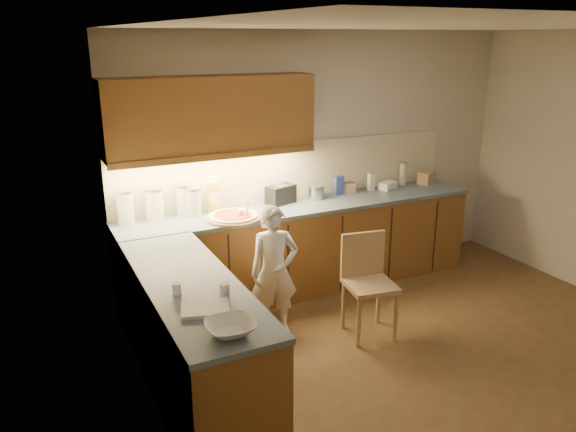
{
  "coord_description": "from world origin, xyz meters",
  "views": [
    {
      "loc": [
        -2.91,
        -3.09,
        2.54
      ],
      "look_at": [
        -0.8,
        1.2,
        1.0
      ],
      "focal_mm": 35.0,
      "sensor_mm": 36.0,
      "label": 1
    }
  ],
  "objects_px": {
    "child": "(274,271)",
    "oil_jug": "(213,196)",
    "wooden_chair": "(367,277)",
    "toaster": "(281,194)",
    "pizza_on_board": "(234,217)"
  },
  "relations": [
    {
      "from": "child",
      "to": "wooden_chair",
      "type": "distance_m",
      "value": 0.82
    },
    {
      "from": "child",
      "to": "wooden_chair",
      "type": "relative_size",
      "value": 1.3
    },
    {
      "from": "child",
      "to": "toaster",
      "type": "bearing_deg",
      "value": 72.45
    },
    {
      "from": "wooden_chair",
      "to": "oil_jug",
      "type": "height_order",
      "value": "oil_jug"
    },
    {
      "from": "child",
      "to": "oil_jug",
      "type": "height_order",
      "value": "oil_jug"
    },
    {
      "from": "child",
      "to": "toaster",
      "type": "relative_size",
      "value": 3.6
    },
    {
      "from": "toaster",
      "to": "wooden_chair",
      "type": "bearing_deg",
      "value": -93.76
    },
    {
      "from": "wooden_chair",
      "to": "toaster",
      "type": "bearing_deg",
      "value": 112.53
    },
    {
      "from": "toaster",
      "to": "oil_jug",
      "type": "bearing_deg",
      "value": 161.66
    },
    {
      "from": "wooden_chair",
      "to": "toaster",
      "type": "xyz_separation_m",
      "value": [
        -0.27,
        1.18,
        0.49
      ]
    },
    {
      "from": "pizza_on_board",
      "to": "toaster",
      "type": "height_order",
      "value": "pizza_on_board"
    },
    {
      "from": "wooden_chair",
      "to": "oil_jug",
      "type": "bearing_deg",
      "value": 138.61
    },
    {
      "from": "wooden_chair",
      "to": "toaster",
      "type": "relative_size",
      "value": 2.77
    },
    {
      "from": "child",
      "to": "toaster",
      "type": "height_order",
      "value": "child"
    },
    {
      "from": "child",
      "to": "oil_jug",
      "type": "distance_m",
      "value": 1.02
    }
  ]
}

